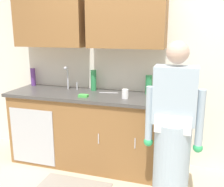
% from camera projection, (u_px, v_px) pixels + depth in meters
% --- Properties ---
extents(kitchen_wall_with_uppers, '(4.80, 0.44, 2.70)m').
position_uv_depth(kitchen_wall_with_uppers, '(123.00, 49.00, 3.29)').
color(kitchen_wall_with_uppers, silver).
rests_on(kitchen_wall_with_uppers, ground).
extents(counter_cabinet, '(1.90, 0.62, 0.90)m').
position_uv_depth(counter_cabinet, '(86.00, 130.00, 3.38)').
color(counter_cabinet, brown).
rests_on(counter_cabinet, ground).
extents(countertop, '(1.96, 0.66, 0.04)m').
position_uv_depth(countertop, '(85.00, 95.00, 3.27)').
color(countertop, '#474442').
rests_on(countertop, counter_cabinet).
extents(sink, '(0.50, 0.36, 0.35)m').
position_uv_depth(sink, '(66.00, 93.00, 3.35)').
color(sink, '#B7BABF').
rests_on(sink, counter_cabinet).
extents(person_at_sink, '(0.55, 0.34, 1.62)m').
position_uv_depth(person_at_sink, '(172.00, 141.00, 2.45)').
color(person_at_sink, white).
rests_on(person_at_sink, ground).
extents(bottle_cleaner_spray, '(0.07, 0.07, 0.27)m').
position_uv_depth(bottle_cleaner_spray, '(94.00, 80.00, 3.39)').
color(bottle_cleaner_spray, '#2D8C4C').
rests_on(bottle_cleaner_spray, countertop).
extents(bottle_dish_liquid, '(0.07, 0.07, 0.25)m').
position_uv_depth(bottle_dish_liquid, '(33.00, 77.00, 3.70)').
color(bottle_dish_liquid, '#66388C').
rests_on(bottle_dish_liquid, countertop).
extents(bottle_water_short, '(0.08, 0.08, 0.23)m').
position_uv_depth(bottle_water_short, '(149.00, 85.00, 3.19)').
color(bottle_water_short, '#2D8C4C').
rests_on(bottle_water_short, countertop).
extents(cup_by_sink, '(0.08, 0.08, 0.11)m').
position_uv_depth(cup_by_sink, '(125.00, 94.00, 3.01)').
color(cup_by_sink, white).
rests_on(cup_by_sink, countertop).
extents(knife_on_counter, '(0.24, 0.07, 0.01)m').
position_uv_depth(knife_on_counter, '(109.00, 93.00, 3.28)').
color(knife_on_counter, silver).
rests_on(knife_on_counter, countertop).
extents(sponge, '(0.11, 0.07, 0.03)m').
position_uv_depth(sponge, '(83.00, 96.00, 3.07)').
color(sponge, '#4CBF4C').
rests_on(sponge, countertop).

